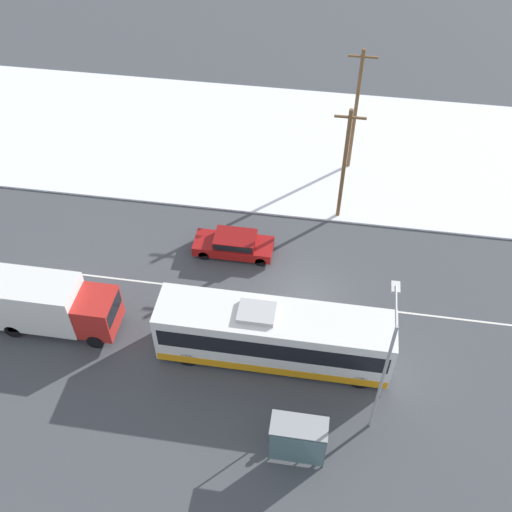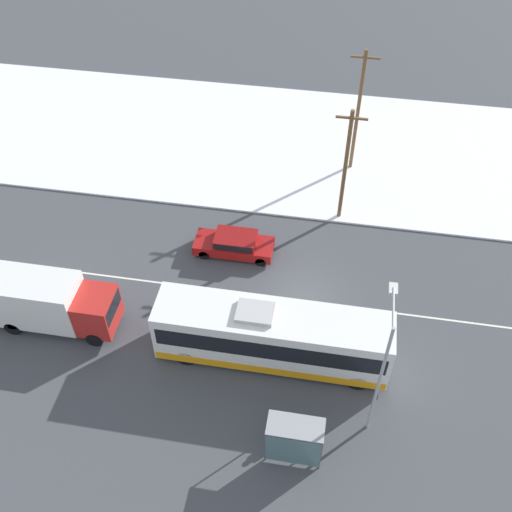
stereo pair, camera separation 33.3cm
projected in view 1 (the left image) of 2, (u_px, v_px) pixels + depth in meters
name	position (u px, v px, depth m)	size (l,w,h in m)	color
ground_plane	(303.00, 301.00, 33.50)	(120.00, 120.00, 0.00)	#424449
snow_lot	(323.00, 148.00, 43.42)	(80.00, 15.38, 0.12)	white
lane_marking_center	(303.00, 301.00, 33.50)	(60.00, 0.12, 0.00)	silver
city_bus	(274.00, 336.00, 29.69)	(11.65, 2.57, 3.54)	white
box_truck	(47.00, 304.00, 31.05)	(7.01, 2.30, 3.26)	silver
sedan_car	(234.00, 244.00, 35.58)	(4.71, 1.80, 1.38)	maroon
pedestrian_at_stop	(296.00, 421.00, 27.27)	(0.57, 0.25, 1.59)	#23232D
bus_shelter	(298.00, 439.00, 25.91)	(2.50, 1.20, 2.40)	gray
streetlamp	(386.00, 359.00, 25.10)	(0.36, 2.55, 7.61)	#9EA3A8
utility_pole_roadside	(344.00, 164.00, 35.45)	(1.80, 0.24, 7.87)	brown
utility_pole_snowlot	(356.00, 110.00, 38.69)	(1.80, 0.24, 8.79)	brown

